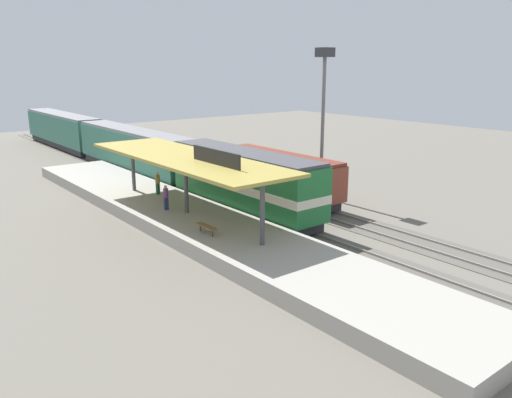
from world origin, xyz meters
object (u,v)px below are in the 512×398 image
object	(u,v)px
platform_bench	(206,226)
passenger_carriage_front	(133,150)
freight_car	(279,176)
person_waiting	(158,182)
passenger_carriage_rear	(63,130)
person_walking	(166,196)
locomotive	(243,181)
light_mast	(324,92)

from	to	relation	value
platform_bench	passenger_carriage_front	size ratio (longest dim) A/B	0.08
freight_car	person_waiting	distance (m)	9.41
passenger_carriage_rear	person_walking	distance (m)	37.59
locomotive	freight_car	distance (m)	4.86
platform_bench	light_mast	distance (m)	16.10
passenger_carriage_front	light_mast	size ratio (longest dim) A/B	1.71
platform_bench	passenger_carriage_rear	bearing A→B (deg)	82.09
person_walking	platform_bench	bearing A→B (deg)	-96.24
platform_bench	passenger_carriage_rear	world-z (taller)	passenger_carriage_rear
person_waiting	person_walking	size ratio (longest dim) A/B	1.00
freight_car	person_walking	bearing A→B (deg)	179.43
locomotive	person_waiting	size ratio (longest dim) A/B	8.44
light_mast	passenger_carriage_front	bearing A→B (deg)	113.41
passenger_carriage_front	passenger_carriage_rear	size ratio (longest dim) A/B	1.00
light_mast	person_waiting	size ratio (longest dim) A/B	6.84
freight_car	person_walking	distance (m)	9.95
locomotive	person_walking	bearing A→B (deg)	163.34
locomotive	freight_car	bearing A→B (deg)	18.07
passenger_carriage_front	person_walking	distance (m)	17.26
passenger_carriage_front	person_waiting	xyz separation A→B (m)	(-3.74, -12.16, -0.46)
locomotive	passenger_carriage_front	world-z (taller)	locomotive
freight_car	light_mast	distance (m)	7.34
freight_car	platform_bench	bearing A→B (deg)	-150.99
light_mast	freight_car	bearing A→B (deg)	154.66
passenger_carriage_front	platform_bench	bearing A→B (deg)	-105.01
passenger_carriage_front	light_mast	bearing A→B (deg)	-66.59
platform_bench	passenger_carriage_rear	xyz separation A→B (m)	(6.00, 43.18, 0.97)
light_mast	person_walking	size ratio (longest dim) A/B	6.84
passenger_carriage_rear	person_walking	size ratio (longest dim) A/B	11.70
platform_bench	freight_car	xyz separation A→B (m)	(10.60, 5.88, 0.63)
passenger_carriage_front	passenger_carriage_rear	distance (m)	20.80
freight_car	person_waiting	world-z (taller)	freight_car
freight_car	passenger_carriage_rear	bearing A→B (deg)	97.03
light_mast	person_waiting	distance (m)	14.50
passenger_carriage_rear	light_mast	bearing A→B (deg)	-78.64
locomotive	person_waiting	distance (m)	6.96
passenger_carriage_front	person_waiting	bearing A→B (deg)	-107.11
passenger_carriage_front	freight_car	xyz separation A→B (m)	(4.60, -16.50, -0.34)
platform_bench	person_walking	world-z (taller)	person_walking
passenger_carriage_rear	freight_car	distance (m)	37.58
locomotive	light_mast	xyz separation A→B (m)	(7.80, -0.01, 5.99)
platform_bench	freight_car	bearing A→B (deg)	29.01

